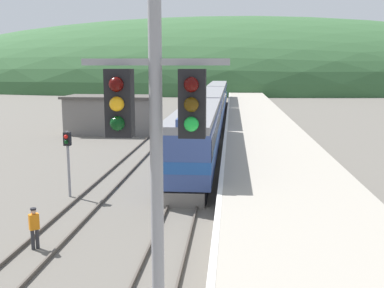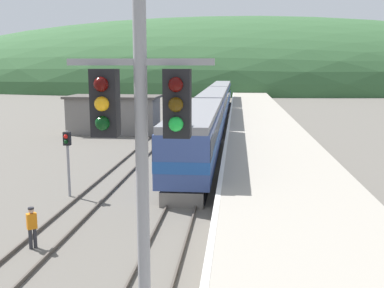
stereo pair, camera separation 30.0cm
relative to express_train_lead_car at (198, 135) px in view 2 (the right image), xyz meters
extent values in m
cube|color=#4C443D|center=(-0.72, 44.18, -2.13)|extent=(0.08, 180.00, 0.16)
cube|color=#4C443D|center=(0.72, 44.18, -2.13)|extent=(0.08, 180.00, 0.16)
cube|color=#4C443D|center=(-5.63, 44.18, -2.13)|extent=(0.08, 180.00, 0.16)
cube|color=#4C443D|center=(-4.19, 44.18, -2.13)|extent=(0.08, 180.00, 0.16)
cube|color=#9E9689|center=(5.34, 24.18, -1.67)|extent=(7.19, 140.00, 1.09)
cube|color=silver|center=(1.86, 24.18, -1.11)|extent=(0.24, 140.00, 0.01)
ellipsoid|color=#335B33|center=(0.00, 118.61, -2.21)|extent=(226.23, 101.80, 43.94)
cube|color=slate|center=(-10.02, 14.77, -0.39)|extent=(8.96, 4.25, 3.64)
cube|color=#47423D|center=(-10.02, 14.77, 1.55)|extent=(9.46, 4.75, 0.24)
cube|color=black|center=(0.00, 0.23, -1.79)|extent=(2.31, 18.32, 0.85)
cube|color=#334784|center=(0.00, 0.23, 0.03)|extent=(2.82, 19.49, 2.79)
cube|color=#1E4C99|center=(0.00, 0.23, -0.19)|extent=(2.85, 19.51, 0.61)
cube|color=black|center=(0.00, 0.23, 0.65)|extent=(2.85, 18.32, 0.84)
cube|color=slate|center=(0.00, 0.23, 1.63)|extent=(2.65, 19.49, 0.40)
cube|color=black|center=(0.00, -8.38, 0.65)|extent=(2.86, 2.20, 1.12)
cube|color=#334784|center=(0.00, -9.06, 2.01)|extent=(0.64, 0.80, 0.36)
cube|color=slate|center=(0.00, -9.31, -1.83)|extent=(2.20, 0.40, 0.77)
cube|color=black|center=(0.00, 21.84, -1.79)|extent=(2.31, 20.61, 0.85)
cube|color=#334784|center=(0.00, 21.84, 0.03)|extent=(2.82, 21.92, 2.79)
cube|color=#1E4C99|center=(0.00, 21.84, -0.19)|extent=(2.85, 21.94, 0.61)
cube|color=black|center=(0.00, 21.84, 0.65)|extent=(2.85, 20.61, 0.84)
cube|color=slate|center=(0.00, 21.84, 1.63)|extent=(2.65, 21.92, 0.40)
cube|color=black|center=(0.00, 44.66, -1.79)|extent=(2.31, 20.61, 0.85)
cube|color=#334784|center=(0.00, 44.66, 0.03)|extent=(2.82, 21.92, 2.79)
cube|color=#1E4C99|center=(0.00, 44.66, -0.19)|extent=(2.85, 21.94, 0.61)
cube|color=black|center=(0.00, 44.66, 0.65)|extent=(2.85, 20.61, 0.84)
cube|color=slate|center=(0.00, 44.66, 1.63)|extent=(2.65, 21.92, 0.40)
cylinder|color=gray|center=(1.22, -23.98, 1.75)|extent=(0.20, 0.20, 7.92)
cube|color=gray|center=(1.22, -23.98, 4.80)|extent=(2.20, 0.10, 0.10)
cube|color=black|center=(0.67, -23.98, 4.20)|extent=(0.40, 0.28, 1.02)
sphere|color=#3C0504|center=(0.67, -24.16, 4.48)|extent=(0.22, 0.22, 0.22)
sphere|color=orange|center=(0.67, -24.16, 4.20)|extent=(0.22, 0.22, 0.22)
sphere|color=black|center=(0.67, -24.16, 3.91)|extent=(0.22, 0.22, 0.22)
cube|color=black|center=(1.77, -23.98, 4.20)|extent=(0.40, 0.28, 1.02)
sphere|color=#3C0504|center=(1.77, -24.16, 4.48)|extent=(0.22, 0.22, 0.22)
sphere|color=#412C05|center=(1.77, -24.16, 4.20)|extent=(0.22, 0.22, 0.22)
sphere|color=green|center=(1.77, -24.16, 3.91)|extent=(0.22, 0.22, 0.22)
cylinder|color=gray|center=(-6.25, -8.01, -0.43)|extent=(0.14, 0.14, 3.56)
cube|color=black|center=(-6.25, -8.01, 0.94)|extent=(0.36, 0.28, 0.71)
sphere|color=red|center=(-6.25, -8.18, 1.08)|extent=(0.22, 0.22, 0.22)
sphere|color=black|center=(-6.25, -8.18, 0.80)|extent=(0.22, 0.22, 0.22)
cylinder|color=#2D2D33|center=(-5.15, -14.96, -1.82)|extent=(0.14, 0.14, 0.79)
cylinder|color=#2D2D33|center=(-5.02, -14.86, -1.82)|extent=(0.14, 0.14, 0.79)
cube|color=orange|center=(-5.08, -14.91, -1.12)|extent=(0.42, 0.40, 0.61)
sphere|color=tan|center=(-5.08, -14.91, -0.70)|extent=(0.21, 0.21, 0.21)
cylinder|color=black|center=(-5.08, -14.91, -0.61)|extent=(0.23, 0.23, 0.06)
camera|label=1|loc=(2.36, -30.62, 4.76)|focal=42.00mm
camera|label=2|loc=(2.66, -30.59, 4.76)|focal=42.00mm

